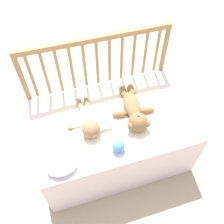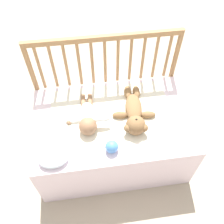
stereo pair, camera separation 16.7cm
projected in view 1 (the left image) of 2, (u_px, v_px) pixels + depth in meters
name	position (u px, v px, depth m)	size (l,w,h in m)	color
ground_plane	(113.00, 151.00, 2.07)	(12.00, 12.00, 0.00)	tan
crib_mattress	(113.00, 137.00, 1.89)	(1.09, 0.70, 0.45)	silver
crib_rail	(97.00, 68.00, 1.82)	(1.09, 0.04, 0.87)	#997047
blanket	(111.00, 113.00, 1.74)	(0.84, 0.53, 0.01)	silver
teddy_bear	(134.00, 111.00, 1.70)	(0.30, 0.45, 0.13)	olive
baby	(88.00, 121.00, 1.65)	(0.31, 0.38, 0.12)	white
small_pillow	(62.00, 166.00, 1.47)	(0.18, 0.14, 0.06)	silver
toy_ball	(119.00, 146.00, 1.54)	(0.08, 0.08, 0.08)	#4C8CDB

